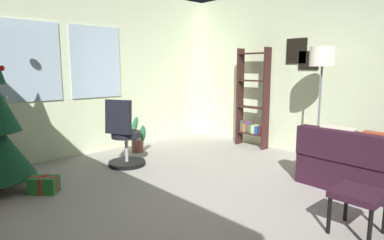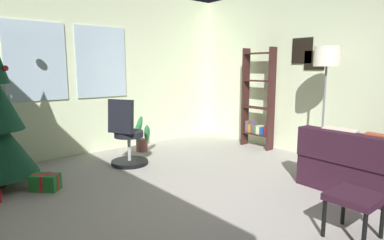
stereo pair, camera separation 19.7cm
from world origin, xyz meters
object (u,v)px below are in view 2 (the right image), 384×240
(office_chair, at_px, (127,140))
(potted_plant, at_px, (141,138))
(floor_lamp, at_px, (326,65))
(footstool, at_px, (355,200))
(bookshelf, at_px, (258,104))
(gift_box_green, at_px, (45,182))

(office_chair, height_order, potted_plant, office_chair)
(office_chair, xyz_separation_m, floor_lamp, (2.13, -1.96, 1.11))
(footstool, relative_size, floor_lamp, 0.24)
(office_chair, height_order, floor_lamp, floor_lamp)
(office_chair, distance_m, bookshelf, 2.52)
(footstool, distance_m, floor_lamp, 2.37)
(office_chair, distance_m, floor_lamp, 3.10)
(gift_box_green, bearing_deg, bookshelf, -3.73)
(bookshelf, height_order, potted_plant, bookshelf)
(bookshelf, bearing_deg, office_chair, 168.06)
(office_chair, relative_size, floor_lamp, 0.58)
(floor_lamp, bearing_deg, potted_plant, 120.97)
(floor_lamp, bearing_deg, gift_box_green, 153.61)
(bookshelf, relative_size, floor_lamp, 1.03)
(footstool, distance_m, office_chair, 3.21)
(bookshelf, distance_m, potted_plant, 2.21)
(footstool, bearing_deg, bookshelf, 53.62)
(gift_box_green, height_order, floor_lamp, floor_lamp)
(bookshelf, height_order, floor_lamp, bookshelf)
(gift_box_green, xyz_separation_m, bookshelf, (3.70, -0.24, 0.71))
(potted_plant, bearing_deg, floor_lamp, -59.03)
(office_chair, bearing_deg, footstool, -81.59)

